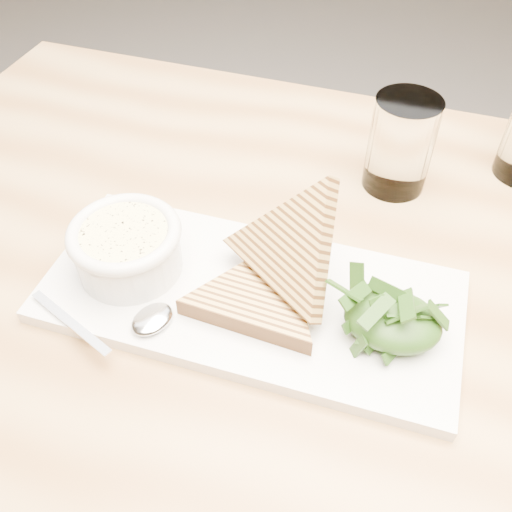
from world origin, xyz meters
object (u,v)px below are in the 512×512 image
(table_top, at_px, (341,320))
(glass_near, at_px, (401,145))
(soup_bowl, at_px, (128,253))
(platter, at_px, (250,297))

(table_top, distance_m, glass_near, 0.24)
(soup_bowl, bearing_deg, glass_near, 45.33)
(platter, distance_m, soup_bowl, 0.14)
(glass_near, bearing_deg, soup_bowl, -134.67)
(platter, bearing_deg, glass_near, 65.07)
(soup_bowl, height_order, glass_near, glass_near)
(glass_near, bearing_deg, table_top, -94.49)
(soup_bowl, bearing_deg, platter, 2.42)
(platter, xyz_separation_m, soup_bowl, (-0.13, -0.01, 0.03))
(platter, relative_size, soup_bowl, 3.91)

